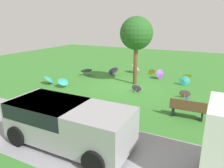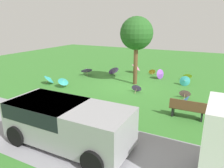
{
  "view_description": "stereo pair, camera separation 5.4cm",
  "coord_description": "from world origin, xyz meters",
  "px_view_note": "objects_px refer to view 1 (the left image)",
  "views": [
    {
      "loc": [
        -5.26,
        12.88,
        4.33
      ],
      "look_at": [
        0.35,
        1.78,
        0.6
      ],
      "focal_mm": 33.89,
      "sensor_mm": 36.0,
      "label": 1
    },
    {
      "loc": [
        -5.31,
        12.85,
        4.33
      ],
      "look_at": [
        0.35,
        1.78,
        0.6
      ],
      "focal_mm": 33.89,
      "sensor_mm": 36.0,
      "label": 2
    }
  ],
  "objects_px": {
    "parasol_blue_0": "(184,100)",
    "parasol_purple_0": "(113,70)",
    "parasol_teal_2": "(63,81)",
    "parasol_purple_1": "(86,70)",
    "parasol_purple_2": "(137,87)",
    "parasol_pink_0": "(185,93)",
    "van_dark": "(65,120)",
    "parasol_teal_0": "(49,79)",
    "parasol_orange_0": "(152,71)",
    "shade_tree": "(136,34)",
    "parasol_teal_1": "(184,81)",
    "park_bench": "(188,109)",
    "parasol_pink_1": "(136,67)",
    "parasol_purple_3": "(161,74)",
    "parasol_yellow_1": "(187,75)"
  },
  "relations": [
    {
      "from": "parasol_purple_3",
      "to": "park_bench",
      "type": "bearing_deg",
      "value": 114.46
    },
    {
      "from": "van_dark",
      "to": "parasol_teal_0",
      "type": "relative_size",
      "value": 4.39
    },
    {
      "from": "van_dark",
      "to": "parasol_teal_2",
      "type": "distance_m",
      "value": 6.95
    },
    {
      "from": "shade_tree",
      "to": "parasol_purple_0",
      "type": "relative_size",
      "value": 4.23
    },
    {
      "from": "parasol_pink_0",
      "to": "parasol_purple_1",
      "type": "distance_m",
      "value": 8.22
    },
    {
      "from": "parasol_pink_0",
      "to": "parasol_teal_0",
      "type": "bearing_deg",
      "value": 9.1
    },
    {
      "from": "parasol_teal_1",
      "to": "parasol_purple_1",
      "type": "height_order",
      "value": "parasol_purple_1"
    },
    {
      "from": "parasol_blue_0",
      "to": "parasol_purple_3",
      "type": "xyz_separation_m",
      "value": [
        2.5,
        -4.82,
        0.06
      ]
    },
    {
      "from": "parasol_purple_0",
      "to": "parasol_yellow_1",
      "type": "relative_size",
      "value": 1.37
    },
    {
      "from": "parasol_blue_0",
      "to": "parasol_purple_2",
      "type": "relative_size",
      "value": 1.04
    },
    {
      "from": "parasol_teal_0",
      "to": "parasol_blue_0",
      "type": "distance_m",
      "value": 9.2
    },
    {
      "from": "park_bench",
      "to": "parasol_teal_1",
      "type": "height_order",
      "value": "park_bench"
    },
    {
      "from": "parasol_teal_2",
      "to": "parasol_purple_1",
      "type": "relative_size",
      "value": 0.67
    },
    {
      "from": "parasol_pink_0",
      "to": "parasol_purple_0",
      "type": "xyz_separation_m",
      "value": [
        6.22,
        -3.06,
        0.08
      ]
    },
    {
      "from": "parasol_blue_0",
      "to": "parasol_teal_2",
      "type": "distance_m",
      "value": 7.79
    },
    {
      "from": "parasol_orange_0",
      "to": "van_dark",
      "type": "bearing_deg",
      "value": 90.98
    },
    {
      "from": "parasol_orange_0",
      "to": "parasol_teal_2",
      "type": "distance_m",
      "value": 7.53
    },
    {
      "from": "parasol_pink_0",
      "to": "parasol_purple_0",
      "type": "relative_size",
      "value": 0.63
    },
    {
      "from": "park_bench",
      "to": "parasol_yellow_1",
      "type": "height_order",
      "value": "park_bench"
    },
    {
      "from": "parasol_blue_0",
      "to": "parasol_purple_1",
      "type": "distance_m",
      "value": 8.78
    },
    {
      "from": "parasol_pink_0",
      "to": "parasol_purple_3",
      "type": "relative_size",
      "value": 0.83
    },
    {
      "from": "shade_tree",
      "to": "parasol_teal_1",
      "type": "xyz_separation_m",
      "value": [
        -3.21,
        -1.18,
        -3.14
      ]
    },
    {
      "from": "parasol_purple_0",
      "to": "parasol_orange_0",
      "type": "relative_size",
      "value": 1.63
    },
    {
      "from": "parasol_teal_1",
      "to": "parasol_purple_3",
      "type": "relative_size",
      "value": 0.88
    },
    {
      "from": "parasol_teal_2",
      "to": "parasol_blue_0",
      "type": "bearing_deg",
      "value": -177.88
    },
    {
      "from": "parasol_purple_0",
      "to": "parasol_teal_2",
      "type": "relative_size",
      "value": 1.26
    },
    {
      "from": "parasol_teal_1",
      "to": "van_dark",
      "type": "bearing_deg",
      "value": 73.77
    },
    {
      "from": "van_dark",
      "to": "parasol_blue_0",
      "type": "bearing_deg",
      "value": -120.75
    },
    {
      "from": "parasol_teal_0",
      "to": "parasol_purple_0",
      "type": "xyz_separation_m",
      "value": [
        -2.8,
        -4.5,
        -0.01
      ]
    },
    {
      "from": "shade_tree",
      "to": "parasol_purple_2",
      "type": "bearing_deg",
      "value": 114.62
    },
    {
      "from": "parasol_purple_1",
      "to": "parasol_pink_1",
      "type": "bearing_deg",
      "value": -140.44
    },
    {
      "from": "parasol_pink_0",
      "to": "parasol_teal_2",
      "type": "relative_size",
      "value": 0.8
    },
    {
      "from": "park_bench",
      "to": "parasol_orange_0",
      "type": "xyz_separation_m",
      "value": [
        3.87,
        -7.36,
        -0.2
      ]
    },
    {
      "from": "parasol_teal_2",
      "to": "parasol_purple_1",
      "type": "height_order",
      "value": "parasol_purple_1"
    },
    {
      "from": "park_bench",
      "to": "parasol_orange_0",
      "type": "bearing_deg",
      "value": -62.25
    },
    {
      "from": "parasol_pink_1",
      "to": "parasol_orange_0",
      "type": "height_order",
      "value": "parasol_pink_1"
    },
    {
      "from": "parasol_purple_0",
      "to": "parasol_purple_2",
      "type": "bearing_deg",
      "value": 134.88
    },
    {
      "from": "shade_tree",
      "to": "parasol_teal_1",
      "type": "relative_size",
      "value": 6.35
    },
    {
      "from": "parasol_orange_0",
      "to": "parasol_purple_2",
      "type": "relative_size",
      "value": 0.99
    },
    {
      "from": "parasol_blue_0",
      "to": "parasol_purple_0",
      "type": "relative_size",
      "value": 0.64
    },
    {
      "from": "parasol_teal_0",
      "to": "parasol_purple_2",
      "type": "relative_size",
      "value": 1.54
    },
    {
      "from": "van_dark",
      "to": "park_bench",
      "type": "distance_m",
      "value": 5.56
    },
    {
      "from": "parasol_purple_2",
      "to": "parasol_purple_3",
      "type": "xyz_separation_m",
      "value": [
        -0.56,
        -3.76,
        0.09
      ]
    },
    {
      "from": "van_dark",
      "to": "parasol_teal_2",
      "type": "relative_size",
      "value": 5.3
    },
    {
      "from": "parasol_orange_0",
      "to": "parasol_teal_2",
      "type": "height_order",
      "value": "parasol_teal_2"
    },
    {
      "from": "parasol_purple_1",
      "to": "parasol_purple_2",
      "type": "bearing_deg",
      "value": 158.11
    },
    {
      "from": "shade_tree",
      "to": "parasol_purple_1",
      "type": "distance_m",
      "value": 5.36
    },
    {
      "from": "parasol_pink_0",
      "to": "parasol_yellow_1",
      "type": "height_order",
      "value": "parasol_yellow_1"
    },
    {
      "from": "parasol_purple_1",
      "to": "parasol_blue_0",
      "type": "bearing_deg",
      "value": 159.13
    },
    {
      "from": "parasol_teal_0",
      "to": "parasol_pink_1",
      "type": "relative_size",
      "value": 0.94
    }
  ]
}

